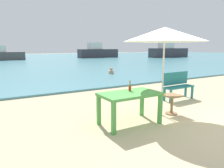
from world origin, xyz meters
name	(u,v)px	position (x,y,z in m)	size (l,w,h in m)	color
ground_plane	(204,127)	(0.00, 0.00, 0.00)	(120.00, 120.00, 0.00)	#C6B287
sea_water	(23,59)	(0.00, 30.00, 0.04)	(120.00, 50.00, 0.08)	teal
picnic_table_green	(130,97)	(-1.36, 1.02, 0.65)	(1.40, 0.80, 0.76)	#4C9E47
beer_bottle_amber	(130,87)	(-1.25, 1.17, 0.85)	(0.07, 0.07, 0.26)	brown
patio_umbrella	(165,34)	(-0.22, 1.14, 2.12)	(2.10, 2.10, 2.30)	silver
side_table_wood	(172,101)	(0.06, 1.05, 0.35)	(0.44, 0.44, 0.54)	olive
bench_teal_center	(177,84)	(1.46, 2.14, 0.54)	(1.21, 0.40, 0.95)	#237275
swimmer_person	(111,71)	(2.74, 8.93, 0.24)	(0.34, 0.34, 0.41)	tan
boat_ferry	(3,55)	(-2.63, 29.06, 0.78)	(5.39, 1.47, 1.96)	#4C4C4C
boat_fishing_trawler	(168,51)	(23.20, 24.05, 1.07)	(7.61, 2.07, 2.77)	#38383F
boat_sailboat	(98,52)	(11.90, 29.35, 0.98)	(6.90, 1.88, 2.51)	#38383F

